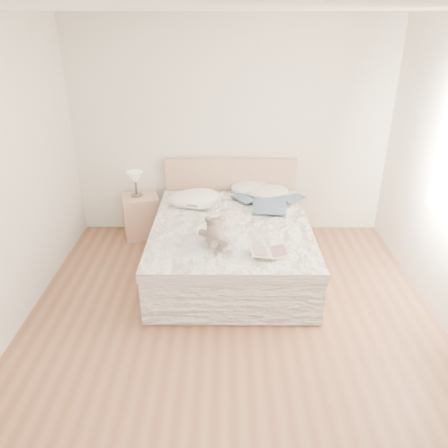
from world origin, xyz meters
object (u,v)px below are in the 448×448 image
(bed, at_px, (231,243))
(nightstand, at_px, (141,216))
(table_lamp, at_px, (135,179))
(photo_book, at_px, (199,205))
(teddy_bear, at_px, (215,241))
(childrens_book, at_px, (269,252))

(bed, bearing_deg, nightstand, 145.29)
(bed, distance_m, nightstand, 1.43)
(nightstand, relative_size, table_lamp, 1.73)
(nightstand, relative_size, photo_book, 1.69)
(teddy_bear, bearing_deg, nightstand, 114.56)
(bed, height_order, photo_book, bed)
(table_lamp, bearing_deg, photo_book, -29.15)
(nightstand, height_order, photo_book, photo_book)
(bed, xyz_separation_m, childrens_book, (0.35, -0.78, 0.32))
(photo_book, relative_size, childrens_book, 0.91)
(bed, height_order, childrens_book, bed)
(photo_book, distance_m, teddy_bear, 0.98)
(table_lamp, xyz_separation_m, childrens_book, (1.56, -1.60, -0.16))
(bed, height_order, table_lamp, bed)
(nightstand, xyz_separation_m, childrens_book, (1.52, -1.59, 0.35))
(table_lamp, height_order, childrens_book, table_lamp)
(table_lamp, relative_size, childrens_book, 0.89)
(nightstand, distance_m, photo_book, 0.98)
(bed, xyz_separation_m, table_lamp, (-1.21, 0.83, 0.49))
(bed, xyz_separation_m, nightstand, (-1.17, 0.81, -0.03))
(photo_book, xyz_separation_m, teddy_bear, (0.21, -0.95, 0.02))
(table_lamp, bearing_deg, childrens_book, -45.78)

